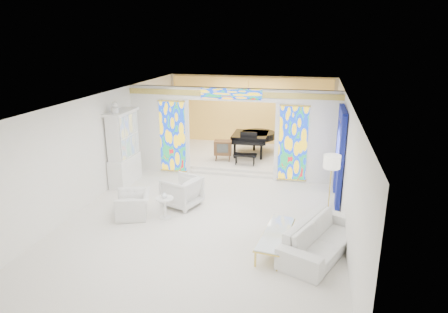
% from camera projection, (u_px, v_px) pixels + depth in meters
% --- Properties ---
extents(floor, '(12.00, 12.00, 0.00)m').
position_uv_depth(floor, '(218.00, 198.00, 11.79)').
color(floor, white).
rests_on(floor, ground).
extents(ceiling, '(7.00, 12.00, 0.02)m').
position_uv_depth(ceiling, '(217.00, 97.00, 10.91)').
color(ceiling, white).
rests_on(ceiling, wall_back).
extents(wall_back, '(7.00, 0.02, 3.00)m').
position_uv_depth(wall_back, '(251.00, 112.00, 16.94)').
color(wall_back, white).
rests_on(wall_back, floor).
extents(wall_front, '(7.00, 0.02, 3.00)m').
position_uv_depth(wall_front, '(119.00, 262.00, 5.75)').
color(wall_front, white).
rests_on(wall_front, floor).
extents(wall_left, '(0.02, 12.00, 3.00)m').
position_uv_depth(wall_left, '(105.00, 143.00, 12.09)').
color(wall_left, white).
rests_on(wall_left, floor).
extents(wall_right, '(0.02, 12.00, 3.00)m').
position_uv_depth(wall_right, '(345.00, 158.00, 10.61)').
color(wall_right, white).
rests_on(wall_right, floor).
extents(partition_wall, '(7.00, 0.22, 3.00)m').
position_uv_depth(partition_wall, '(232.00, 129.00, 13.16)').
color(partition_wall, white).
rests_on(partition_wall, floor).
extents(stained_glass_left, '(0.90, 0.04, 2.40)m').
position_uv_depth(stained_glass_left, '(173.00, 137.00, 13.60)').
color(stained_glass_left, gold).
rests_on(stained_glass_left, partition_wall).
extents(stained_glass_right, '(0.90, 0.04, 2.40)m').
position_uv_depth(stained_glass_right, '(293.00, 144.00, 12.74)').
color(stained_glass_right, gold).
rests_on(stained_glass_right, partition_wall).
extents(stained_glass_transom, '(2.00, 0.04, 0.34)m').
position_uv_depth(stained_glass_transom, '(231.00, 94.00, 12.72)').
color(stained_glass_transom, gold).
rests_on(stained_glass_transom, partition_wall).
extents(alcove_platform, '(6.80, 3.80, 0.18)m').
position_uv_depth(alcove_platform, '(242.00, 156.00, 15.58)').
color(alcove_platform, white).
rests_on(alcove_platform, floor).
extents(gold_curtain_back, '(6.70, 0.10, 2.90)m').
position_uv_depth(gold_curtain_back, '(250.00, 112.00, 16.83)').
color(gold_curtain_back, '#FDC158').
rests_on(gold_curtain_back, wall_back).
extents(chandelier, '(0.48, 0.48, 0.30)m').
position_uv_depth(chandelier, '(248.00, 93.00, 14.72)').
color(chandelier, gold).
rests_on(chandelier, ceiling).
extents(blue_drapes, '(0.14, 1.85, 2.65)m').
position_uv_depth(blue_drapes, '(340.00, 148.00, 11.26)').
color(blue_drapes, navy).
rests_on(blue_drapes, wall_right).
extents(china_cabinet, '(0.56, 1.46, 2.72)m').
position_uv_depth(china_cabinet, '(124.00, 148.00, 12.68)').
color(china_cabinet, white).
rests_on(china_cabinet, floor).
extents(armchair_left, '(1.16, 1.24, 0.65)m').
position_uv_depth(armchair_left, '(133.00, 205.00, 10.57)').
color(armchair_left, silver).
rests_on(armchair_left, floor).
extents(armchair_right, '(1.18, 1.17, 0.85)m').
position_uv_depth(armchair_right, '(182.00, 192.00, 11.18)').
color(armchair_right, white).
rests_on(armchair_right, floor).
extents(sofa, '(1.89, 2.67, 0.73)m').
position_uv_depth(sofa, '(321.00, 238.00, 8.77)').
color(sofa, white).
rests_on(sofa, floor).
extents(side_table, '(0.60, 0.60, 0.58)m').
position_uv_depth(side_table, '(165.00, 205.00, 10.42)').
color(side_table, white).
rests_on(side_table, floor).
extents(vase, '(0.21, 0.21, 0.17)m').
position_uv_depth(vase, '(164.00, 195.00, 10.34)').
color(vase, white).
rests_on(vase, side_table).
extents(coffee_table, '(0.78, 1.88, 0.41)m').
position_uv_depth(coffee_table, '(276.00, 234.00, 8.91)').
color(coffee_table, white).
rests_on(coffee_table, floor).
extents(floor_lamp, '(0.46, 0.46, 1.74)m').
position_uv_depth(floor_lamp, '(332.00, 165.00, 10.08)').
color(floor_lamp, gold).
rests_on(floor_lamp, floor).
extents(grand_piano, '(1.61, 2.52, 1.00)m').
position_uv_depth(grand_piano, '(254.00, 137.00, 15.39)').
color(grand_piano, black).
rests_on(grand_piano, alcove_platform).
extents(tv_console, '(0.70, 0.53, 0.74)m').
position_uv_depth(tv_console, '(223.00, 148.00, 14.64)').
color(tv_console, brown).
rests_on(tv_console, alcove_platform).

